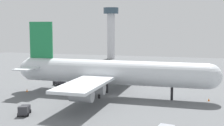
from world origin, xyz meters
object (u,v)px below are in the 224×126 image
Objects in this scene: cargo_loader at (60,82)px; safety_cone_tail at (27,90)px; safety_cone_nose at (209,100)px; cargo_airplane at (112,73)px; control_tower at (111,28)px; baggage_tug at (24,110)px.

safety_cone_tail is at bearing -115.22° from cargo_loader.
safety_cone_tail is (-52.48, -3.07, 0.02)m from safety_cone_nose.
cargo_airplane is 10.98× the size of cargo_loader.
safety_cone_tail is at bearing -88.29° from control_tower.
safety_cone_nose is 0.94× the size of safety_cone_tail.
cargo_loader is 88.99m from control_tower.
cargo_airplane is at bearing 3.42° from safety_cone_tail.
cargo_loader is 47.86m from safety_cone_nose.
cargo_airplane is 1.94× the size of control_tower.
safety_cone_nose is at bearing 3.28° from cargo_airplane.
safety_cone_tail is (-12.79, 22.16, -0.76)m from baggage_tug.
cargo_loader reaches higher than safety_cone_tail.
safety_cone_tail is (-26.22, -1.57, -6.30)m from cargo_airplane.
safety_cone_tail is at bearing -176.65° from safety_cone_nose.
control_tower is at bearing 91.71° from safety_cone_tail.
cargo_airplane is 27.05m from safety_cone_nose.
cargo_airplane is at bearing -25.09° from cargo_loader.
cargo_loader is at bearing 64.78° from safety_cone_tail.
cargo_airplane is 77.50× the size of safety_cone_nose.
cargo_loader is 34.32m from baggage_tug.
baggage_tug is at bearing -60.01° from safety_cone_tail.
cargo_loader is at bearing 170.05° from safety_cone_nose.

